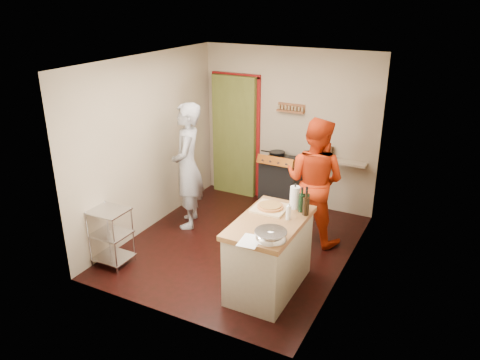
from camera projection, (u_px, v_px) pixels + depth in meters
name	position (u px, v px, depth m)	size (l,w,h in m)	color
floor	(239.00, 245.00, 6.73)	(3.50, 3.50, 0.00)	black
back_wall	(254.00, 133.00, 8.05)	(3.00, 0.44, 2.60)	tan
left_wall	(149.00, 144.00, 6.88)	(0.04, 3.50, 2.60)	tan
right_wall	(350.00, 179.00, 5.61)	(0.04, 3.50, 2.60)	tan
ceiling	(239.00, 60.00, 5.75)	(3.00, 3.50, 0.02)	white
stove	(281.00, 183.00, 7.72)	(0.60, 0.63, 1.00)	black
wire_shelving	(111.00, 234.00, 6.12)	(0.48, 0.40, 0.80)	silver
island	(270.00, 253.00, 5.58)	(0.73, 1.32, 1.24)	beige
person_stripe	(187.00, 166.00, 6.99)	(0.70, 0.46, 1.92)	silver
person_red	(315.00, 181.00, 6.57)	(0.89, 0.69, 1.83)	#BB2E0C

